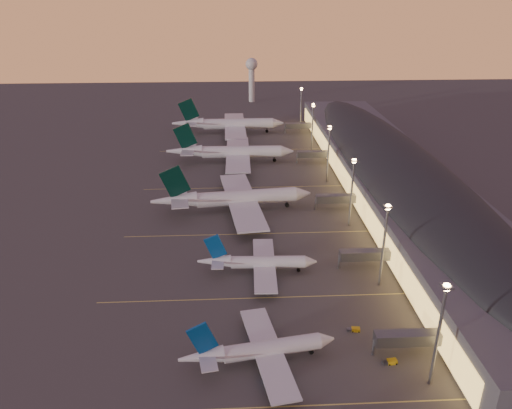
# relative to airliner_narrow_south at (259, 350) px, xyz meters

# --- Properties ---
(ground) EXTENTS (700.00, 700.00, 0.00)m
(ground) POSITION_rel_airliner_narrow_south_xyz_m (1.32, 31.11, -3.42)
(ground) COLOR #403E3B
(airliner_narrow_south) EXTENTS (37.04, 33.46, 13.25)m
(airliner_narrow_south) POSITION_rel_airliner_narrow_south_xyz_m (0.00, 0.00, 0.00)
(airliner_narrow_south) COLOR silver
(airliner_narrow_south) RESTS_ON ground
(airliner_narrow_north) EXTENTS (36.48, 32.54, 13.05)m
(airliner_narrow_north) POSITION_rel_airliner_narrow_south_xyz_m (1.90, 40.19, -0.05)
(airliner_narrow_north) COLOR silver
(airliner_narrow_north) RESTS_ON ground
(airliner_wide_near) EXTENTS (62.65, 57.47, 20.04)m
(airliner_wide_near) POSITION_rel_airliner_narrow_south_xyz_m (-5.13, 86.68, 1.74)
(airliner_wide_near) COLOR silver
(airliner_wide_near) RESTS_ON ground
(airliner_wide_mid) EXTENTS (63.23, 57.39, 20.28)m
(airliner_wide_mid) POSITION_rel_airliner_narrow_south_xyz_m (-5.67, 146.14, 1.80)
(airliner_wide_mid) COLOR silver
(airliner_wide_mid) RESTS_ON ground
(airliner_wide_far) EXTENTS (66.57, 60.39, 21.37)m
(airliner_wide_far) POSITION_rel_airliner_narrow_south_xyz_m (-6.64, 200.91, 2.08)
(airliner_wide_far) COLOR silver
(airliner_wide_far) RESTS_ON ground
(terminal_building) EXTENTS (56.35, 255.00, 17.46)m
(terminal_building) POSITION_rel_airliner_narrow_south_xyz_m (63.16, 103.57, 5.36)
(terminal_building) COLOR #525358
(terminal_building) RESTS_ON ground
(light_masts) EXTENTS (2.20, 217.20, 25.90)m
(light_masts) POSITION_rel_airliner_narrow_south_xyz_m (37.32, 96.11, 14.13)
(light_masts) COLOR slate
(light_masts) RESTS_ON ground
(radar_tower) EXTENTS (9.00, 9.00, 32.50)m
(radar_tower) POSITION_rel_airliner_narrow_south_xyz_m (11.32, 291.11, 18.45)
(radar_tower) COLOR silver
(radar_tower) RESTS_ON ground
(lane_markings) EXTENTS (90.00, 180.36, 0.00)m
(lane_markings) POSITION_rel_airliner_narrow_south_xyz_m (1.32, 71.11, -3.42)
(lane_markings) COLOR #D8C659
(lane_markings) RESTS_ON ground
(baggage_tug_a) EXTENTS (3.56, 1.79, 1.02)m
(baggage_tug_a) POSITION_rel_airliner_narrow_south_xyz_m (30.49, -2.19, -2.96)
(baggage_tug_a) COLOR #C39A10
(baggage_tug_a) RESTS_ON ground
(baggage_tug_b) EXTENTS (3.33, 1.67, 0.96)m
(baggage_tug_b) POSITION_rel_airliner_narrow_south_xyz_m (24.88, 10.14, -2.99)
(baggage_tug_b) COLOR #C39A10
(baggage_tug_b) RESTS_ON ground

